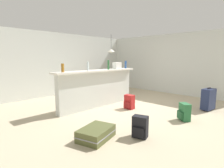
% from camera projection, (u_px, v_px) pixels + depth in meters
% --- Properties ---
extents(ground_plane, '(13.00, 13.00, 0.05)m').
position_uv_depth(ground_plane, '(122.00, 107.00, 5.70)').
color(ground_plane, '#BCAD8E').
extents(wall_back, '(6.60, 0.10, 2.50)m').
position_uv_depth(wall_back, '(68.00, 64.00, 7.63)').
color(wall_back, silver).
rests_on(wall_back, ground_plane).
extents(wall_right, '(0.10, 6.00, 2.50)m').
position_uv_depth(wall_right, '(163.00, 64.00, 7.88)').
color(wall_right, silver).
rests_on(wall_right, ground_plane).
extents(partition_half_wall, '(2.80, 0.20, 1.09)m').
position_uv_depth(partition_half_wall, '(98.00, 89.00, 5.57)').
color(partition_half_wall, silver).
rests_on(partition_half_wall, ground_plane).
extents(bar_countertop, '(2.96, 0.40, 0.05)m').
position_uv_depth(bar_countertop, '(98.00, 71.00, 5.49)').
color(bar_countertop, white).
rests_on(bar_countertop, partition_half_wall).
extents(bottle_amber, '(0.08, 0.08, 0.22)m').
position_uv_depth(bottle_amber, '(63.00, 68.00, 4.62)').
color(bottle_amber, '#9E661E').
rests_on(bottle_amber, bar_countertop).
extents(bottle_clear, '(0.06, 0.06, 0.26)m').
position_uv_depth(bottle_clear, '(88.00, 66.00, 5.15)').
color(bottle_clear, silver).
rests_on(bottle_clear, bar_countertop).
extents(bottle_green, '(0.06, 0.06, 0.30)m').
position_uv_depth(bottle_green, '(108.00, 65.00, 5.69)').
color(bottle_green, '#2D6B38').
rests_on(bottle_green, bar_countertop).
extents(bottle_blue, '(0.07, 0.07, 0.26)m').
position_uv_depth(bottle_blue, '(126.00, 65.00, 6.34)').
color(bottle_blue, '#284C89').
rests_on(bottle_blue, bar_countertop).
extents(grocery_bag, '(0.26, 0.18, 0.22)m').
position_uv_depth(grocery_bag, '(117.00, 66.00, 6.03)').
color(grocery_bag, silver).
rests_on(grocery_bag, bar_countertop).
extents(dining_table, '(1.10, 0.80, 0.74)m').
position_uv_depth(dining_table, '(110.00, 78.00, 7.85)').
color(dining_table, brown).
rests_on(dining_table, ground_plane).
extents(dining_chair_near_partition, '(0.41, 0.41, 0.93)m').
position_uv_depth(dining_chair_near_partition, '(118.00, 82.00, 7.50)').
color(dining_chair_near_partition, '#9E754C').
rests_on(dining_chair_near_partition, ground_plane).
extents(dining_chair_far_side, '(0.46, 0.46, 0.93)m').
position_uv_depth(dining_chair_far_side, '(101.00, 80.00, 8.26)').
color(dining_chair_far_side, '#9E754C').
rests_on(dining_chair_far_side, ground_plane).
extents(pendant_lamp, '(0.34, 0.34, 0.79)m').
position_uv_depth(pendant_lamp, '(111.00, 50.00, 7.75)').
color(pendant_lamp, black).
extents(suitcase_flat_olive, '(0.89, 0.67, 0.22)m').
position_uv_depth(suitcase_flat_olive, '(96.00, 133.00, 3.37)').
color(suitcase_flat_olive, '#51562D').
rests_on(suitcase_flat_olive, ground_plane).
extents(backpack_black, '(0.30, 0.32, 0.42)m').
position_uv_depth(backpack_black, '(140.00, 127.00, 3.42)').
color(backpack_black, black).
rests_on(backpack_black, ground_plane).
extents(suitcase_upright_navy, '(0.47, 0.30, 0.67)m').
position_uv_depth(suitcase_upright_navy, '(208.00, 99.00, 5.19)').
color(suitcase_upright_navy, '#1E284C').
rests_on(suitcase_upright_navy, ground_plane).
extents(backpack_red, '(0.25, 0.28, 0.42)m').
position_uv_depth(backpack_red, '(129.00, 102.00, 5.35)').
color(backpack_red, red).
rests_on(backpack_red, ground_plane).
extents(backpack_green, '(0.34, 0.34, 0.42)m').
position_uv_depth(backpack_green, '(184.00, 112.00, 4.36)').
color(backpack_green, '#286B3D').
rests_on(backpack_green, ground_plane).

